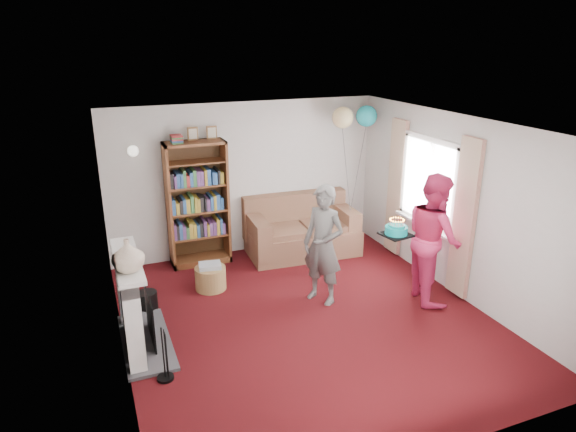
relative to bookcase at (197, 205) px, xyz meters
name	(u,v)px	position (x,y,z in m)	size (l,w,h in m)	color
ground	(306,318)	(0.87, -2.30, -0.96)	(5.00, 5.00, 0.00)	black
wall_back	(246,179)	(0.87, 0.21, 0.29)	(4.50, 0.02, 2.50)	silver
wall_left	(113,256)	(-1.39, -2.30, 0.29)	(0.02, 5.00, 2.50)	silver
wall_right	(458,207)	(3.13, -2.30, 0.29)	(0.02, 5.00, 2.50)	silver
ceiling	(309,125)	(0.87, -2.30, 1.54)	(4.50, 5.00, 0.01)	white
fireplace	(135,307)	(-1.22, -2.11, -0.45)	(0.55, 1.80, 1.12)	#3F3F42
window_bay	(428,198)	(3.07, -1.70, 0.24)	(0.14, 2.02, 2.20)	white
wall_sconce	(133,151)	(-0.88, 0.06, 0.92)	(0.16, 0.23, 0.16)	gold
bookcase	(197,205)	(0.00, 0.00, 0.00)	(0.93, 0.42, 2.18)	#472B14
sofa	(301,232)	(1.68, -0.23, -0.61)	(1.80, 0.96, 0.96)	brown
wicker_basket	(211,277)	(-0.08, -1.02, -0.79)	(0.44, 0.44, 0.39)	olive
person_striped	(323,245)	(1.27, -1.92, -0.14)	(0.60, 0.39, 1.65)	black
person_magenta	(433,238)	(2.69, -2.40, -0.07)	(0.87, 0.68, 1.78)	#D32A5C
birthday_cake	(396,230)	(2.08, -2.41, 0.13)	(0.35, 0.35, 0.22)	black
balloons	(355,117)	(2.63, -0.21, 1.26)	(0.79, 0.48, 1.71)	#3F3F3F
mantel_vase	(128,255)	(-1.25, -2.45, 0.34)	(0.34, 0.34, 0.35)	beige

